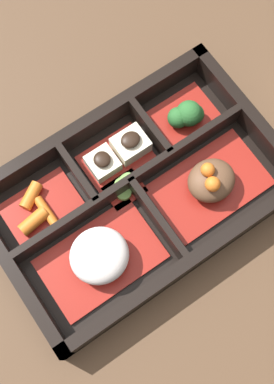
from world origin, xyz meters
name	(u,v)px	position (x,y,z in m)	size (l,w,h in m)	color
ground_plane	(137,198)	(0.00, 0.00, 0.00)	(3.00, 3.00, 0.00)	#4C3523
bento_base	(137,197)	(0.00, 0.00, 0.01)	(0.34, 0.21, 0.01)	black
bento_rim	(136,190)	(0.00, 0.00, 0.02)	(0.34, 0.21, 0.04)	black
bowl_stew	(211,182)	(-0.08, 0.04, 0.03)	(0.13, 0.08, 0.05)	maroon
bowl_rice	(100,257)	(0.08, 0.04, 0.03)	(0.13, 0.08, 0.04)	maroon
bowl_greens	(186,115)	(-0.10, -0.05, 0.02)	(0.08, 0.06, 0.04)	maroon
bowl_tofu	(118,154)	(-0.01, -0.05, 0.02)	(0.08, 0.06, 0.03)	maroon
bowl_carrots	(39,208)	(0.10, -0.05, 0.02)	(0.09, 0.06, 0.02)	maroon
bowl_pickles	(124,189)	(0.01, -0.01, 0.02)	(0.04, 0.03, 0.01)	maroon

